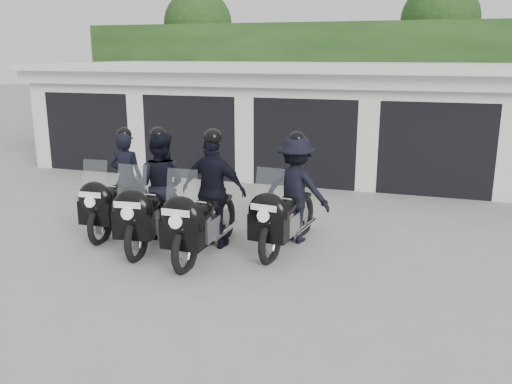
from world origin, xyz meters
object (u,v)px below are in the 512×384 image
(police_bike_b, at_px, (156,193))
(police_bike_d, at_px, (292,196))
(police_bike_a, at_px, (119,190))
(police_bike_c, at_px, (209,199))

(police_bike_b, bearing_deg, police_bike_d, 7.36)
(police_bike_a, height_order, police_bike_d, police_bike_d)
(police_bike_b, height_order, police_bike_c, police_bike_c)
(police_bike_b, bearing_deg, police_bike_a, 153.33)
(police_bike_b, relative_size, police_bike_c, 0.98)
(police_bike_a, bearing_deg, police_bike_b, -23.57)
(police_bike_a, bearing_deg, police_bike_c, -17.76)
(police_bike_d, bearing_deg, police_bike_c, -141.72)
(police_bike_b, xyz_separation_m, police_bike_c, (1.08, -0.17, 0.02))
(police_bike_a, bearing_deg, police_bike_d, 0.36)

